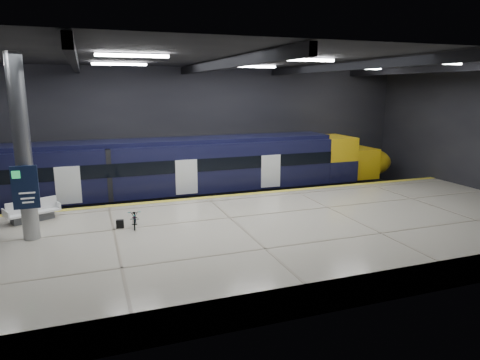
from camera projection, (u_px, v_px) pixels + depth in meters
name	position (u px, v px, depth m)	size (l,w,h in m)	color
ground	(224.00, 234.00, 20.17)	(30.00, 30.00, 0.00)	black
room_shell	(222.00, 111.00, 18.97)	(30.10, 16.10, 8.05)	black
platform	(242.00, 240.00, 17.75)	(30.00, 11.00, 1.10)	beige
safety_strip	(208.00, 197.00, 22.47)	(30.00, 0.40, 0.01)	yellow
rails	(195.00, 203.00, 25.21)	(30.00, 1.52, 0.16)	gray
train	(160.00, 173.00, 24.13)	(29.40, 2.84, 3.79)	black
bench	(32.00, 213.00, 18.46)	(2.33, 1.70, 0.95)	#595B60
bicycle	(135.00, 218.00, 17.69)	(0.50, 1.44, 0.75)	#99999E
pannier_bag	(120.00, 224.00, 17.53)	(0.30, 0.18, 0.35)	black
info_column	(23.00, 152.00, 15.65)	(0.90, 0.78, 6.90)	#9EA0A5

